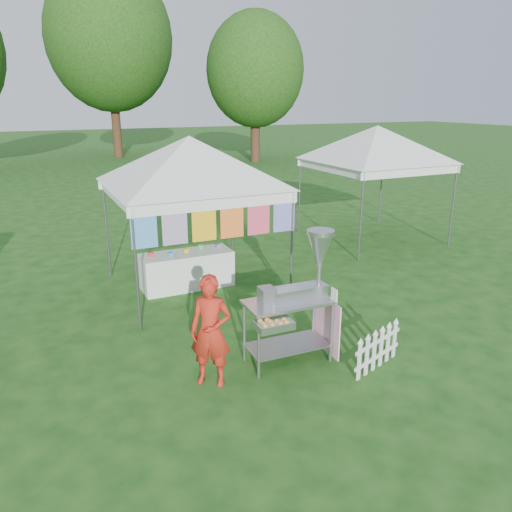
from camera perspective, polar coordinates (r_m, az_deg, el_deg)
ground at (r=7.25m, az=2.02°, el=-12.76°), size 120.00×120.00×0.00m
canopy_main at (r=9.52m, az=-7.67°, el=13.39°), size 4.24×4.24×3.45m
canopy_right at (r=13.49m, az=13.73°, el=14.27°), size 4.24×4.24×3.45m
tree_mid at (r=34.24m, az=-16.43°, el=22.77°), size 7.60×7.60×11.52m
tree_right at (r=30.45m, az=-0.09°, el=20.46°), size 5.60×5.60×8.42m
donut_cart at (r=7.06m, az=5.23°, el=-3.57°), size 1.39×0.91×1.91m
vendor at (r=6.60m, az=-5.21°, el=-8.55°), size 0.66×0.62×1.52m
picket_fence at (r=7.33m, az=13.74°, el=-10.36°), size 1.03×0.38×0.56m
display_table at (r=10.13m, az=-7.90°, el=-1.58°), size 1.80×0.70×0.72m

